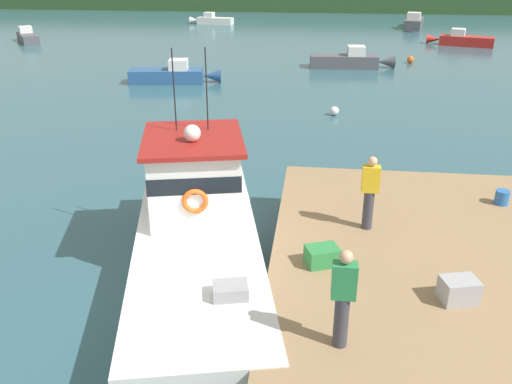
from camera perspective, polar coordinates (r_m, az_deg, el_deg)
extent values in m
plane|color=#2D5660|center=(11.78, -7.21, -10.35)|extent=(200.00, 200.00, 0.00)
cylinder|color=#4C3D2D|center=(14.82, 4.72, -0.40)|extent=(0.36, 0.36, 1.00)
cylinder|color=#4C3D2D|center=(15.57, 24.20, -1.31)|extent=(0.36, 0.36, 1.00)
cube|color=#937551|center=(11.11, 17.47, -6.95)|extent=(6.00, 9.00, 0.20)
cube|color=silver|center=(11.60, -6.14, -7.62)|extent=(4.27, 8.36, 1.10)
cone|color=silver|center=(15.98, -6.39, 1.62)|extent=(1.48, 2.00, 1.10)
cube|color=#A31919|center=(11.37, -6.24, -5.69)|extent=(4.25, 8.21, 0.12)
cube|color=silver|center=(11.30, -6.28, -4.99)|extent=(4.30, 8.37, 0.12)
cube|color=silver|center=(12.01, -6.53, 1.30)|extent=(2.35, 2.58, 1.80)
cube|color=black|center=(11.89, -6.60, 2.70)|extent=(2.38, 2.60, 0.36)
cube|color=maroon|center=(11.68, -6.74, 5.60)|extent=(2.66, 2.92, 0.10)
sphere|color=white|center=(11.32, -6.79, 6.22)|extent=(0.36, 0.36, 0.36)
cylinder|color=black|center=(11.91, -8.69, 10.61)|extent=(0.03, 0.03, 1.80)
cylinder|color=black|center=(11.90, -5.26, 10.78)|extent=(0.03, 0.03, 1.80)
cube|color=#939399|center=(9.37, -2.73, -10.70)|extent=(0.68, 0.57, 0.36)
torus|color=orange|center=(8.96, -8.70, -13.79)|extent=(0.67, 0.67, 0.12)
torus|color=#EA5119|center=(10.97, -6.48, -1.00)|extent=(0.55, 0.22, 0.54)
cube|color=#9E9EA3|center=(9.83, 20.73, -9.72)|extent=(0.69, 0.58, 0.42)
cube|color=#2D8442|center=(10.30, 7.04, -6.73)|extent=(0.72, 0.63, 0.36)
cylinder|color=#2866B2|center=(13.85, 24.66, -0.52)|extent=(0.32, 0.32, 0.34)
cylinder|color=#383842|center=(11.64, 11.81, -1.85)|extent=(0.22, 0.22, 0.86)
cube|color=gold|center=(11.35, 12.11, 1.37)|extent=(0.36, 0.22, 0.56)
sphere|color=tan|center=(11.21, 12.28, 3.21)|extent=(0.20, 0.20, 0.20)
cylinder|color=#383842|center=(8.28, 9.02, -13.37)|extent=(0.22, 0.22, 0.86)
cube|color=#287F47|center=(7.87, 9.36, -9.26)|extent=(0.36, 0.22, 0.56)
sphere|color=tan|center=(7.66, 9.55, -6.82)|extent=(0.20, 0.20, 0.20)
cube|color=#4C4C51|center=(55.79, 16.40, 16.81)|extent=(2.48, 4.88, 0.85)
cone|color=#4C4C51|center=(52.90, 16.14, 16.49)|extent=(1.08, 1.32, 0.85)
cube|color=silver|center=(54.90, 16.43, 17.49)|extent=(1.42, 1.40, 0.64)
cube|color=red|center=(45.93, 21.45, 14.69)|extent=(4.15, 2.36, 0.72)
cone|color=red|center=(46.12, 18.31, 15.15)|extent=(1.16, 0.98, 0.72)
cube|color=silver|center=(45.89, 20.69, 15.59)|extent=(1.24, 1.25, 0.54)
cube|color=#4C4C51|center=(34.96, 9.29, 13.52)|extent=(4.26, 1.55, 0.76)
cone|color=#4C4C51|center=(35.30, 13.64, 13.27)|extent=(1.09, 0.82, 0.76)
cube|color=silver|center=(34.92, 10.60, 14.53)|extent=(1.10, 1.12, 0.57)
cube|color=silver|center=(56.60, -4.35, 17.66)|extent=(3.69, 1.64, 0.65)
cone|color=silver|center=(57.37, -6.56, 17.66)|extent=(0.98, 0.77, 0.65)
cube|color=silver|center=(56.75, -5.00, 18.23)|extent=(1.01, 1.03, 0.49)
cube|color=#4C4C51|center=(48.34, -23.06, 14.81)|extent=(3.17, 3.68, 0.68)
cone|color=#4C4C51|center=(50.63, -23.46, 15.09)|extent=(1.10, 1.15, 0.68)
cube|color=silver|center=(48.91, -23.29, 15.57)|extent=(1.31, 1.31, 0.51)
cube|color=#285184|center=(30.72, -9.49, 12.03)|extent=(4.15, 1.84, 0.73)
cone|color=#285184|center=(30.48, -4.72, 12.18)|extent=(1.10, 0.87, 0.73)
cube|color=silver|center=(30.51, -8.24, 13.25)|extent=(1.14, 1.16, 0.55)
sphere|color=silver|center=(24.28, 8.32, 8.52)|extent=(0.40, 0.40, 0.40)
sphere|color=#EA5B19|center=(37.34, 16.08, 13.34)|extent=(0.46, 0.46, 0.46)
cube|color=#284723|center=(71.64, 5.04, 19.69)|extent=(120.00, 8.00, 2.40)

